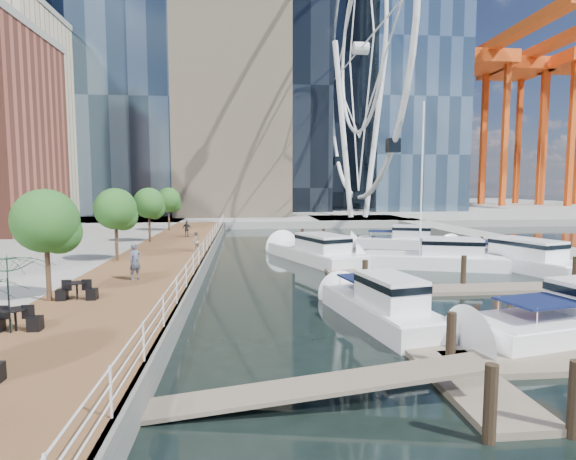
{
  "coord_description": "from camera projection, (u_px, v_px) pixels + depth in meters",
  "views": [
    {
      "loc": [
        -3.39,
        -15.01,
        5.68
      ],
      "look_at": [
        -0.67,
        12.58,
        3.0
      ],
      "focal_mm": 28.0,
      "sensor_mm": 36.0,
      "label": 1
    }
  ],
  "objects": [
    {
      "name": "moored_yachts",
      "position": [
        430.0,
        272.0,
        30.07
      ],
      "size": [
        20.13,
        37.4,
        11.5
      ],
      "color": "white",
      "rests_on": "ground"
    },
    {
      "name": "ground",
      "position": [
        342.0,
        349.0,
        15.74
      ],
      "size": [
        520.0,
        520.0,
        0.0
      ],
      "primitive_type": "plane",
      "color": "black",
      "rests_on": "ground"
    },
    {
      "name": "seawall",
      "position": [
        205.0,
        264.0,
        29.97
      ],
      "size": [
        0.25,
        60.0,
        1.0
      ],
      "primitive_type": "cube",
      "color": "#595954",
      "rests_on": "ground"
    },
    {
      "name": "pedestrian_near",
      "position": [
        135.0,
        261.0,
        22.59
      ],
      "size": [
        0.79,
        0.81,
        1.87
      ],
      "primitive_type": "imported",
      "rotation": [
        0.0,
        0.0,
        0.85
      ],
      "color": "#52596E",
      "rests_on": "boardwalk"
    },
    {
      "name": "land_far",
      "position": [
        257.0,
        207.0,
        116.73
      ],
      "size": [
        200.0,
        114.0,
        1.0
      ],
      "primitive_type": "cube",
      "color": "gray",
      "rests_on": "ground"
    },
    {
      "name": "railing",
      "position": [
        203.0,
        249.0,
        29.86
      ],
      "size": [
        0.1,
        60.0,
        1.05
      ],
      "primitive_type": null,
      "color": "white",
      "rests_on": "boardwalk"
    },
    {
      "name": "pedestrian_mid",
      "position": [
        195.0,
        241.0,
        32.61
      ],
      "size": [
        0.9,
        0.91,
        1.48
      ],
      "primitive_type": "imported",
      "rotation": [
        0.0,
        0.0,
        -2.32
      ],
      "color": "gray",
      "rests_on": "boardwalk"
    },
    {
      "name": "floating_docks",
      "position": [
        438.0,
        275.0,
        26.36
      ],
      "size": [
        16.0,
        34.0,
        2.6
      ],
      "color": "#6D6051",
      "rests_on": "ground"
    },
    {
      "name": "street_trees",
      "position": [
        115.0,
        209.0,
        28.09
      ],
      "size": [
        2.6,
        42.6,
        4.6
      ],
      "color": "#3F2B1C",
      "rests_on": "ground"
    },
    {
      "name": "breakwater",
      "position": [
        525.0,
        249.0,
        37.46
      ],
      "size": [
        4.0,
        60.0,
        1.0
      ],
      "primitive_type": "cube",
      "color": "gray",
      "rests_on": "ground"
    },
    {
      "name": "port_cranes",
      "position": [
        521.0,
        131.0,
        115.19
      ],
      "size": [
        40.0,
        52.0,
        38.0
      ],
      "color": "#D84C14",
      "rests_on": "ground"
    },
    {
      "name": "boardwalk",
      "position": [
        159.0,
        265.0,
        29.68
      ],
      "size": [
        6.0,
        60.0,
        1.0
      ],
      "primitive_type": "cube",
      "color": "brown",
      "rests_on": "ground"
    },
    {
      "name": "ferris_wheel",
      "position": [
        361.0,
        49.0,
        66.13
      ],
      "size": [
        5.8,
        45.6,
        47.8
      ],
      "color": "white",
      "rests_on": "ground"
    },
    {
      "name": "pedestrian_far",
      "position": [
        187.0,
        229.0,
        41.91
      ],
      "size": [
        0.96,
        0.58,
        1.52
      ],
      "primitive_type": "imported",
      "rotation": [
        0.0,
        0.0,
        2.89
      ],
      "color": "#343B41",
      "rests_on": "boardwalk"
    },
    {
      "name": "pier",
      "position": [
        358.0,
        221.0,
        68.57
      ],
      "size": [
        14.0,
        12.0,
        1.0
      ],
      "primitive_type": "cube",
      "color": "gray",
      "rests_on": "ground"
    }
  ]
}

